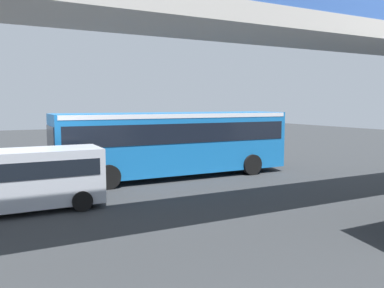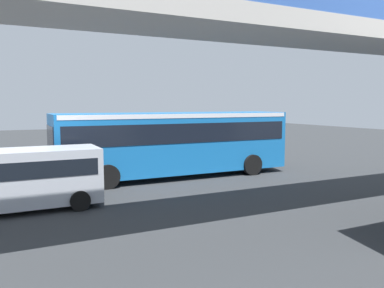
{
  "view_description": "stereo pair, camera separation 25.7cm",
  "coord_description": "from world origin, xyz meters",
  "px_view_note": "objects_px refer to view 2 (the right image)",
  "views": [
    {
      "loc": [
        8.78,
        18.49,
        3.56
      ],
      "look_at": [
        0.13,
        1.54,
        1.6
      ],
      "focal_mm": 36.18,
      "sensor_mm": 36.0,
      "label": 1
    },
    {
      "loc": [
        8.55,
        18.61,
        3.56
      ],
      "look_at": [
        0.13,
        1.54,
        1.6
      ],
      "focal_mm": 36.18,
      "sensor_mm": 36.0,
      "label": 2
    }
  ],
  "objects_px": {
    "pedestrian": "(103,150)",
    "traffic_sign": "(194,129)",
    "parked_van": "(26,175)",
    "city_bus": "(175,139)"
  },
  "relations": [
    {
      "from": "pedestrian",
      "to": "traffic_sign",
      "type": "height_order",
      "value": "traffic_sign"
    },
    {
      "from": "city_bus",
      "to": "parked_van",
      "type": "distance_m",
      "value": 7.67
    },
    {
      "from": "city_bus",
      "to": "pedestrian",
      "type": "relative_size",
      "value": 6.44
    },
    {
      "from": "parked_van",
      "to": "pedestrian",
      "type": "bearing_deg",
      "value": -118.67
    },
    {
      "from": "city_bus",
      "to": "pedestrian",
      "type": "xyz_separation_m",
      "value": [
        2.33,
        -5.16,
        -1.0
      ]
    },
    {
      "from": "parked_van",
      "to": "pedestrian",
      "type": "height_order",
      "value": "parked_van"
    },
    {
      "from": "parked_van",
      "to": "city_bus",
      "type": "bearing_deg",
      "value": -154.97
    },
    {
      "from": "city_bus",
      "to": "parked_van",
      "type": "bearing_deg",
      "value": 25.03
    },
    {
      "from": "parked_van",
      "to": "pedestrian",
      "type": "xyz_separation_m",
      "value": [
        -4.59,
        -8.39,
        -0.3
      ]
    },
    {
      "from": "city_bus",
      "to": "pedestrian",
      "type": "bearing_deg",
      "value": -65.73
    }
  ]
}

